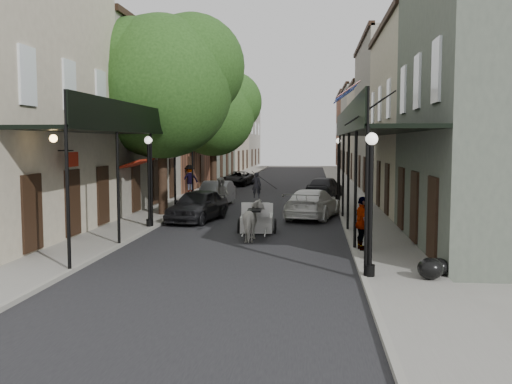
% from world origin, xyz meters
% --- Properties ---
extents(ground, '(140.00, 140.00, 0.00)m').
position_xyz_m(ground, '(0.00, 0.00, 0.00)').
color(ground, gray).
rests_on(ground, ground).
extents(road, '(8.00, 90.00, 0.01)m').
position_xyz_m(road, '(0.00, 20.00, 0.01)').
color(road, black).
rests_on(road, ground).
extents(sidewalk_left, '(2.20, 90.00, 0.12)m').
position_xyz_m(sidewalk_left, '(-5.00, 20.00, 0.06)').
color(sidewalk_left, gray).
rests_on(sidewalk_left, ground).
extents(sidewalk_right, '(2.20, 90.00, 0.12)m').
position_xyz_m(sidewalk_right, '(5.00, 20.00, 0.06)').
color(sidewalk_right, gray).
rests_on(sidewalk_right, ground).
extents(building_row_left, '(5.00, 80.00, 10.50)m').
position_xyz_m(building_row_left, '(-8.60, 30.00, 5.25)').
color(building_row_left, '#BCB096').
rests_on(building_row_left, ground).
extents(building_row_right, '(5.00, 80.00, 10.50)m').
position_xyz_m(building_row_right, '(8.60, 30.00, 5.25)').
color(building_row_right, gray).
rests_on(building_row_right, ground).
extents(gallery_left, '(2.20, 18.05, 4.88)m').
position_xyz_m(gallery_left, '(-4.79, 6.98, 4.05)').
color(gallery_left, black).
rests_on(gallery_left, sidewalk_left).
extents(gallery_right, '(2.20, 18.05, 4.88)m').
position_xyz_m(gallery_right, '(4.79, 6.98, 4.05)').
color(gallery_right, black).
rests_on(gallery_right, sidewalk_right).
extents(tree_near, '(7.31, 6.80, 9.63)m').
position_xyz_m(tree_near, '(-4.20, 10.18, 6.49)').
color(tree_near, '#382619').
rests_on(tree_near, sidewalk_left).
extents(tree_far, '(6.45, 6.00, 8.61)m').
position_xyz_m(tree_far, '(-4.25, 24.18, 5.84)').
color(tree_far, '#382619').
rests_on(tree_far, sidewalk_left).
extents(lamppost_right_near, '(0.32, 0.32, 3.71)m').
position_xyz_m(lamppost_right_near, '(4.10, -2.00, 2.05)').
color(lamppost_right_near, black).
rests_on(lamppost_right_near, sidewalk_right).
extents(lamppost_left, '(0.32, 0.32, 3.71)m').
position_xyz_m(lamppost_left, '(-4.10, 6.00, 2.05)').
color(lamppost_left, black).
rests_on(lamppost_left, sidewalk_left).
extents(lamppost_right_far, '(0.32, 0.32, 3.71)m').
position_xyz_m(lamppost_right_far, '(4.10, 18.00, 2.05)').
color(lamppost_right_far, black).
rests_on(lamppost_right_far, sidewalk_right).
extents(horse, '(0.88, 1.77, 1.47)m').
position_xyz_m(horse, '(0.50, 3.67, 0.73)').
color(horse, beige).
rests_on(horse, ground).
extents(carriage, '(1.59, 2.22, 2.45)m').
position_xyz_m(carriage, '(0.38, 5.95, 0.95)').
color(carriage, black).
rests_on(carriage, ground).
extents(pedestrian_walking, '(1.07, 0.96, 1.81)m').
position_xyz_m(pedestrian_walking, '(-2.00, 11.61, 0.91)').
color(pedestrian_walking, '#ACAAA2').
rests_on(pedestrian_walking, ground).
extents(pedestrian_sidewalk_left, '(1.44, 1.26, 1.93)m').
position_xyz_m(pedestrian_sidewalk_left, '(-5.80, 21.33, 1.09)').
color(pedestrian_sidewalk_left, gray).
rests_on(pedestrian_sidewalk_left, sidewalk_left).
extents(pedestrian_sidewalk_right, '(0.59, 1.07, 1.73)m').
position_xyz_m(pedestrian_sidewalk_right, '(4.20, 1.63, 0.99)').
color(pedestrian_sidewalk_right, gray).
rests_on(pedestrian_sidewalk_right, sidewalk_right).
extents(car_left_near, '(2.52, 4.56, 1.47)m').
position_xyz_m(car_left_near, '(-2.60, 8.50, 0.73)').
color(car_left_near, black).
rests_on(car_left_near, ground).
extents(car_left_mid, '(1.67, 4.32, 1.40)m').
position_xyz_m(car_left_mid, '(-2.82, 14.60, 0.70)').
color(car_left_mid, '#9E9FA3').
rests_on(car_left_mid, ground).
extents(car_left_far, '(2.54, 4.50, 1.19)m').
position_xyz_m(car_left_far, '(-3.60, 29.80, 0.59)').
color(car_left_far, black).
rests_on(car_left_far, ground).
extents(car_right_near, '(2.96, 5.11, 1.39)m').
position_xyz_m(car_right_near, '(2.60, 10.07, 0.70)').
color(car_right_near, white).
rests_on(car_right_near, ground).
extents(car_right_far, '(2.74, 4.58, 1.46)m').
position_xyz_m(car_right_far, '(3.34, 19.53, 0.73)').
color(car_right_far, black).
rests_on(car_right_far, ground).
extents(trash_bags, '(0.91, 1.06, 0.55)m').
position_xyz_m(trash_bags, '(5.72, -2.03, 0.38)').
color(trash_bags, black).
rests_on(trash_bags, sidewalk_right).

